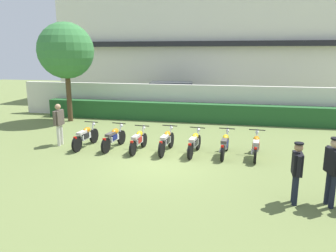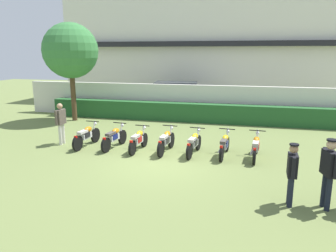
# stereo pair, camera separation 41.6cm
# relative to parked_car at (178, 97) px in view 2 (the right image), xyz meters

# --- Properties ---
(ground) EXTENTS (60.00, 60.00, 0.00)m
(ground) POSITION_rel_parked_car_xyz_m (1.46, -10.33, -0.94)
(ground) COLOR olive
(building) EXTENTS (21.88, 6.50, 8.20)m
(building) POSITION_rel_parked_car_xyz_m (1.46, 5.48, 3.16)
(building) COLOR silver
(building) RESTS_ON ground
(compound_wall) EXTENTS (20.79, 0.30, 1.97)m
(compound_wall) POSITION_rel_parked_car_xyz_m (1.46, -2.48, 0.05)
(compound_wall) COLOR silver
(compound_wall) RESTS_ON ground
(hedge_row) EXTENTS (16.63, 0.70, 1.02)m
(hedge_row) POSITION_rel_parked_car_xyz_m (1.46, -3.18, -0.43)
(hedge_row) COLOR #235628
(hedge_row) RESTS_ON ground
(parked_car) EXTENTS (4.69, 2.52, 1.89)m
(parked_car) POSITION_rel_parked_car_xyz_m (0.00, 0.00, 0.00)
(parked_car) COLOR silver
(parked_car) RESTS_ON ground
(tree_near_inspector) EXTENTS (2.99, 2.99, 5.35)m
(tree_near_inspector) POSITION_rel_parked_car_xyz_m (-5.04, -4.43, 2.90)
(tree_near_inspector) COLOR #4C3823
(tree_near_inspector) RESTS_ON ground
(motorcycle_in_row_0) EXTENTS (0.60, 1.95, 0.97)m
(motorcycle_in_row_0) POSITION_rel_parked_car_xyz_m (-1.88, -9.04, -0.48)
(motorcycle_in_row_0) COLOR black
(motorcycle_in_row_0) RESTS_ON ground
(motorcycle_in_row_1) EXTENTS (0.60, 1.90, 0.96)m
(motorcycle_in_row_1) POSITION_rel_parked_car_xyz_m (-0.70, -8.98, -0.49)
(motorcycle_in_row_1) COLOR black
(motorcycle_in_row_1) RESTS_ON ground
(motorcycle_in_row_2) EXTENTS (0.60, 1.78, 0.94)m
(motorcycle_in_row_2) POSITION_rel_parked_car_xyz_m (0.37, -9.11, -0.50)
(motorcycle_in_row_2) COLOR black
(motorcycle_in_row_2) RESTS_ON ground
(motorcycle_in_row_3) EXTENTS (0.60, 1.91, 0.97)m
(motorcycle_in_row_3) POSITION_rel_parked_car_xyz_m (1.46, -9.03, -0.48)
(motorcycle_in_row_3) COLOR black
(motorcycle_in_row_3) RESTS_ON ground
(motorcycle_in_row_4) EXTENTS (0.60, 1.84, 0.95)m
(motorcycle_in_row_4) POSITION_rel_parked_car_xyz_m (2.54, -9.05, -0.49)
(motorcycle_in_row_4) COLOR black
(motorcycle_in_row_4) RESTS_ON ground
(motorcycle_in_row_5) EXTENTS (0.60, 1.90, 0.94)m
(motorcycle_in_row_5) POSITION_rel_parked_car_xyz_m (3.67, -8.97, -0.50)
(motorcycle_in_row_5) COLOR black
(motorcycle_in_row_5) RESTS_ON ground
(motorcycle_in_row_6) EXTENTS (0.60, 1.92, 0.95)m
(motorcycle_in_row_6) POSITION_rel_parked_car_xyz_m (4.79, -8.99, -0.50)
(motorcycle_in_row_6) COLOR black
(motorcycle_in_row_6) RESTS_ON ground
(inspector_person) EXTENTS (0.23, 0.69, 1.73)m
(inspector_person) POSITION_rel_parked_car_xyz_m (-3.05, -8.97, 0.10)
(inspector_person) COLOR silver
(inspector_person) RESTS_ON ground
(officer_0) EXTENTS (0.24, 0.65, 1.61)m
(officer_0) POSITION_rel_parked_car_xyz_m (5.55, -12.58, 0.01)
(officer_0) COLOR black
(officer_0) RESTS_ON ground
(officer_1) EXTENTS (0.33, 0.68, 1.77)m
(officer_1) POSITION_rel_parked_car_xyz_m (6.39, -12.54, 0.12)
(officer_1) COLOR black
(officer_1) RESTS_ON ground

